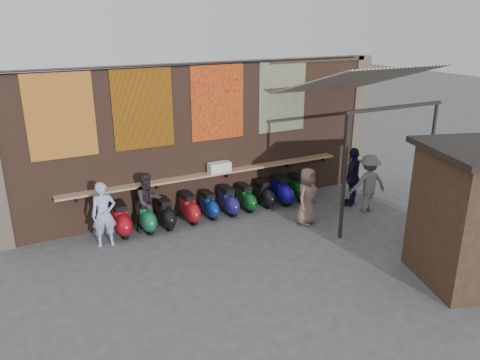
{
  "coord_description": "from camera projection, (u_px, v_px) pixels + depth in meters",
  "views": [
    {
      "loc": [
        -4.84,
        -8.62,
        5.06
      ],
      "look_at": [
        0.29,
        1.2,
        1.23
      ],
      "focal_mm": 35.0,
      "sensor_mm": 36.0,
      "label": 1
    }
  ],
  "objects": [
    {
      "name": "stall_shelf",
      "position": [
        458.0,
        216.0,
        10.23
      ],
      "size": [
        1.99,
        0.73,
        0.06
      ],
      "primitive_type": "cube",
      "rotation": [
        0.0,
        0.0,
        -0.31
      ],
      "color": "#473321",
      "rests_on": "market_stall"
    },
    {
      "name": "hang_rail",
      "position": [
        206.0,
        64.0,
        11.76
      ],
      "size": [
        9.5,
        0.06,
        0.06
      ],
      "primitive_type": "cylinder",
      "rotation": [
        0.0,
        1.57,
        0.0
      ],
      "color": "black",
      "rests_on": "brick_wall"
    },
    {
      "name": "scooter_stool_6",
      "position": [
        246.0,
        198.0,
        12.96
      ],
      "size": [
        0.34,
        0.75,
        0.72
      ],
      "primitive_type": null,
      "color": "#0E471A",
      "rests_on": "ground"
    },
    {
      "name": "awning_canvas",
      "position": [
        355.0,
        80.0,
        12.12
      ],
      "size": [
        3.2,
        3.28,
        0.97
      ],
      "primitive_type": "cube",
      "rotation": [
        -0.28,
        0.0,
        0.0
      ],
      "color": "beige",
      "rests_on": "brick_wall"
    },
    {
      "name": "scooter_stool_9",
      "position": [
        298.0,
        188.0,
        13.7
      ],
      "size": [
        0.35,
        0.79,
        0.75
      ],
      "primitive_type": null,
      "color": "#0E631A",
      "rests_on": "ground"
    },
    {
      "name": "brick_wall",
      "position": [
        205.0,
        138.0,
        12.6
      ],
      "size": [
        10.0,
        0.4,
        4.0
      ],
      "primitive_type": "cube",
      "color": "brown",
      "rests_on": "ground"
    },
    {
      "name": "scooter_stool_7",
      "position": [
        263.0,
        194.0,
        13.23
      ],
      "size": [
        0.35,
        0.78,
        0.74
      ],
      "primitive_type": null,
      "color": "black",
      "rests_on": "ground"
    },
    {
      "name": "scooter_stool_2",
      "position": [
        165.0,
        213.0,
        11.87
      ],
      "size": [
        0.35,
        0.79,
        0.75
      ],
      "primitive_type": null,
      "color": "black",
      "rests_on": "ground"
    },
    {
      "name": "tapestry_orange",
      "position": [
        218.0,
        102.0,
        12.22
      ],
      "size": [
        1.5,
        0.02,
        2.0
      ],
      "primitive_type": "cube",
      "color": "#D5531A",
      "rests_on": "brick_wall"
    },
    {
      "name": "awning_header",
      "position": [
        396.0,
        107.0,
        11.02
      ],
      "size": [
        3.0,
        0.08,
        0.08
      ],
      "primitive_type": "cube",
      "color": "black",
      "rests_on": "awning_post_left"
    },
    {
      "name": "scooter_stool_5",
      "position": [
        228.0,
        201.0,
        12.69
      ],
      "size": [
        0.36,
        0.79,
        0.75
      ],
      "primitive_type": null,
      "color": "navy",
      "rests_on": "ground"
    },
    {
      "name": "scooter_stool_4",
      "position": [
        209.0,
        205.0,
        12.48
      ],
      "size": [
        0.33,
        0.73,
        0.69
      ],
      "primitive_type": null,
      "color": "navy",
      "rests_on": "ground"
    },
    {
      "name": "tapestry_redgold",
      "position": [
        61.0,
        115.0,
        10.52
      ],
      "size": [
        1.5,
        0.02,
        2.0
      ],
      "primitive_type": "cube",
      "color": "maroon",
      "rests_on": "brick_wall"
    },
    {
      "name": "awning_ledger",
      "position": [
        319.0,
        60.0,
        13.32
      ],
      "size": [
        3.3,
        0.08,
        0.12
      ],
      "primitive_type": "cube",
      "color": "#33261C",
      "rests_on": "brick_wall"
    },
    {
      "name": "tapestry_sun",
      "position": [
        143.0,
        108.0,
        11.35
      ],
      "size": [
        1.5,
        0.02,
        2.0
      ],
      "primitive_type": "cube",
      "color": "#CD6D0C",
      "rests_on": "brick_wall"
    },
    {
      "name": "shopper_tan",
      "position": [
        307.0,
        196.0,
        11.97
      ],
      "size": [
        0.87,
        0.76,
        1.51
      ],
      "primitive_type": "imported",
      "rotation": [
        0.0,
        0.0,
        0.47
      ],
      "color": "brown",
      "rests_on": "ground"
    },
    {
      "name": "stall_sign",
      "position": [
        465.0,
        174.0,
        9.91
      ],
      "size": [
        1.15,
        0.41,
        0.5
      ],
      "primitive_type": "cube",
      "rotation": [
        0.0,
        0.0,
        -0.31
      ],
      "color": "gold",
      "rests_on": "market_stall"
    },
    {
      "name": "shopper_navy",
      "position": [
        353.0,
        177.0,
        13.16
      ],
      "size": [
        1.05,
        0.9,
        1.69
      ],
      "primitive_type": "imported",
      "rotation": [
        0.0,
        0.0,
        3.74
      ],
      "color": "black",
      "rests_on": "ground"
    },
    {
      "name": "scooter_stool_1",
      "position": [
        146.0,
        216.0,
        11.67
      ],
      "size": [
        0.37,
        0.82,
        0.78
      ],
      "primitive_type": null,
      "color": "#1A6842",
      "rests_on": "ground"
    },
    {
      "name": "eating_counter",
      "position": [
        211.0,
        174.0,
        12.59
      ],
      "size": [
        8.0,
        0.32,
        0.05
      ],
      "primitive_type": "cube",
      "color": "#9E7A51",
      "rests_on": "brick_wall"
    },
    {
      "name": "pier_right",
      "position": [
        355.0,
        120.0,
        14.88
      ],
      "size": [
        0.5,
        0.5,
        4.0
      ],
      "primitive_type": "cube",
      "color": "#4C4238",
      "rests_on": "ground"
    },
    {
      "name": "shopper_grey",
      "position": [
        368.0,
        183.0,
        12.77
      ],
      "size": [
        1.14,
        0.81,
        1.61
      ],
      "primitive_type": "imported",
      "rotation": [
        0.0,
        0.0,
        2.92
      ],
      "color": "slate",
      "rests_on": "ground"
    },
    {
      "name": "shelf_box",
      "position": [
        219.0,
        167.0,
        12.61
      ],
      "size": [
        0.61,
        0.28,
        0.27
      ],
      "primitive_type": "cube",
      "color": "white",
      "rests_on": "eating_counter"
    },
    {
      "name": "diner_right",
      "position": [
        148.0,
        202.0,
        11.61
      ],
      "size": [
        0.86,
        0.75,
        1.5
      ],
      "primitive_type": "imported",
      "rotation": [
        0.0,
        0.0,
        0.28
      ],
      "color": "#2A2025",
      "rests_on": "ground"
    },
    {
      "name": "scooter_stool_0",
      "position": [
        121.0,
        220.0,
        11.44
      ],
      "size": [
        0.38,
        0.85,
        0.81
      ],
      "primitive_type": null,
      "color": "#B00D1C",
      "rests_on": "ground"
    },
    {
      "name": "scooter_stool_3",
      "position": [
        189.0,
        208.0,
        12.19
      ],
      "size": [
        0.36,
        0.8,
        0.76
      ],
      "primitive_type": null,
      "color": "#A2151B",
      "rests_on": "ground"
    },
    {
      "name": "awning_post_right",
      "position": [
        429.0,
        161.0,
        12.13
      ],
      "size": [
        0.09,
        0.09,
        3.1
      ],
      "primitive_type": "cylinder",
      "color": "black",
      "rests_on": "ground"
    },
    {
      "name": "awning_post_left",
      "position": [
        344.0,
        178.0,
        10.91
      ],
      "size": [
        0.09,
        0.09,
        3.1
      ],
      "primitive_type": "cylinder",
      "color": "black",
      "rests_on": "ground"
    },
    {
      "name": "tapestry_multi",
      "position": [
        282.0,
        96.0,
        13.1
      ],
      "size": [
        1.5,
        0.02,
        2.0
      ],
      "primitive_type": "cube",
      "color": "navy",
      "rests_on": "brick_wall"
    },
    {
      "name": "diner_left",
      "position": [
        104.0,
        214.0,
        10.81
      ],
      "size": [
        0.6,
        0.44,
        1.54
      ],
      "primitive_type": "imported",
      "rotation": [
        0.0,
        0.0,
        -0.12
      ],
      "color": "#9DACE4",
      "rests_on": "ground"
    },
    {
      "name": "scooter_stool_8",
      "position": [
        281.0,
        190.0,
        13.41
      ],
      "size": [
        0.38,
        0.84,
        0.8
      ],
      "primitive_type": null,
      "color": "#160D96",
      "rests_on": "ground"
    },
    {
      "name": "ground",
      "position": [
        253.0,
        246.0,
        11.0
      ],
      "size": [
        70.0,
        70.0,
        0.0
      ],
      "primitive_type": "plane",
      "color": "#474749",
      "rests_on": "ground"
    }
  ]
}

